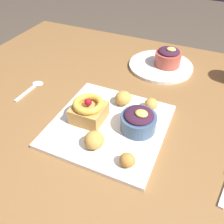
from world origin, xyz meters
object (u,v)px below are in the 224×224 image
object	(u,v)px
fritter_front	(127,160)
fritter_middle	(94,140)
cake_slice	(89,110)
front_plate	(109,125)
fritter_extra	(151,104)
back_plate	(161,66)
fritter_back	(123,98)
spoon	(33,88)
berry_ramekin	(139,121)
back_ramekin	(168,57)

from	to	relation	value
fritter_front	fritter_middle	xyz separation A→B (m)	(-0.10, 0.02, 0.01)
cake_slice	front_plate	bearing A→B (deg)	4.04
fritter_front	fritter_middle	bearing A→B (deg)	168.33
fritter_extra	back_plate	world-z (taller)	fritter_extra
fritter_middle	back_plate	size ratio (longest dim) A/B	0.21
fritter_back	back_plate	xyz separation A→B (m)	(0.04, 0.28, -0.03)
fritter_back	spoon	bearing A→B (deg)	-173.81
cake_slice	spoon	world-z (taller)	cake_slice
cake_slice	fritter_back	world-z (taller)	cake_slice
cake_slice	fritter_back	distance (m)	0.12
fritter_extra	fritter_middle	bearing A→B (deg)	-113.41
fritter_middle	spoon	size ratio (longest dim) A/B	0.40
front_plate	berry_ramekin	size ratio (longest dim) A/B	3.18
berry_ramekin	spoon	world-z (taller)	berry_ramekin
berry_ramekin	fritter_back	world-z (taller)	berry_ramekin
fritter_back	back_ramekin	xyz separation A→B (m)	(0.06, 0.29, 0.01)
cake_slice	back_ramekin	size ratio (longest dim) A/B	0.91
fritter_extra	back_ramekin	size ratio (longest dim) A/B	0.41
berry_ramekin	fritter_front	distance (m)	0.13
cake_slice	fritter_middle	world-z (taller)	cake_slice
fritter_middle	fritter_back	distance (m)	0.19
spoon	fritter_back	bearing A→B (deg)	-81.92
fritter_middle	back_plate	xyz separation A→B (m)	(0.04, 0.47, -0.03)
fritter_extra	spoon	distance (m)	0.41
fritter_front	fritter_back	world-z (taller)	fritter_back
cake_slice	back_plate	world-z (taller)	cake_slice
fritter_middle	fritter_extra	distance (m)	0.22
fritter_middle	fritter_front	bearing A→B (deg)	-11.67
fritter_middle	spoon	distance (m)	0.35
fritter_middle	back_plate	distance (m)	0.47
berry_ramekin	spoon	bearing A→B (deg)	173.00
fritter_back	berry_ramekin	bearing A→B (deg)	-46.96
fritter_front	back_ramekin	size ratio (longest dim) A/B	0.40
berry_ramekin	fritter_back	distance (m)	0.11
back_plate	spoon	world-z (taller)	back_plate
fritter_middle	fritter_back	size ratio (longest dim) A/B	1.02
fritter_back	back_plate	bearing A→B (deg)	81.18
fritter_back	spoon	xyz separation A→B (m)	(-0.32, -0.03, -0.03)
fritter_extra	spoon	bearing A→B (deg)	-173.61
back_ramekin	spoon	distance (m)	0.50
cake_slice	back_plate	xyz separation A→B (m)	(0.10, 0.38, -0.04)
berry_ramekin	fritter_middle	world-z (taller)	berry_ramekin
fritter_back	front_plate	bearing A→B (deg)	-90.76
berry_ramekin	back_plate	xyz separation A→B (m)	(-0.03, 0.36, -0.04)
cake_slice	back_plate	bearing A→B (deg)	74.76
fritter_extra	spoon	world-z (taller)	fritter_extra
front_plate	cake_slice	xyz separation A→B (m)	(-0.06, -0.00, 0.04)
cake_slice	back_ramekin	xyz separation A→B (m)	(0.13, 0.39, 0.00)
fritter_front	fritter_extra	size ratio (longest dim) A/B	0.96
front_plate	fritter_front	xyz separation A→B (m)	(0.10, -0.11, 0.02)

